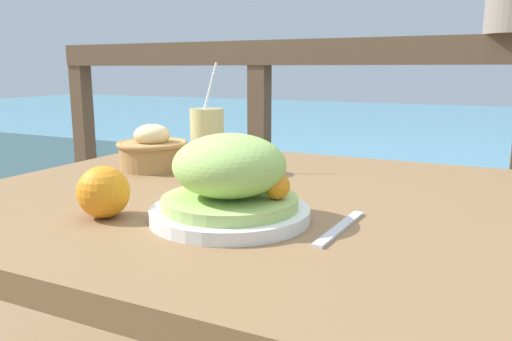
% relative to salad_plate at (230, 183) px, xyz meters
% --- Properties ---
extents(patio_table, '(1.15, 0.93, 0.71)m').
position_rel_salad_plate_xyz_m(patio_table, '(-0.01, 0.17, -0.14)').
color(patio_table, olive).
rests_on(patio_table, ground_plane).
extents(railing_fence, '(2.80, 0.08, 1.04)m').
position_rel_salad_plate_xyz_m(railing_fence, '(-0.01, 1.08, -0.02)').
color(railing_fence, brown).
rests_on(railing_fence, ground_plane).
extents(sea_backdrop, '(12.00, 4.00, 0.52)m').
position_rel_salad_plate_xyz_m(sea_backdrop, '(-0.01, 3.58, -0.50)').
color(sea_backdrop, '#568EA8').
rests_on(sea_backdrop, ground_plane).
extents(salad_plate, '(0.25, 0.25, 0.14)m').
position_rel_salad_plate_xyz_m(salad_plate, '(0.00, 0.00, 0.00)').
color(salad_plate, white).
rests_on(salad_plate, patio_table).
extents(drink_glass, '(0.08, 0.08, 0.25)m').
position_rel_salad_plate_xyz_m(drink_glass, '(-0.22, 0.30, 0.01)').
color(drink_glass, '#DBCC7F').
rests_on(drink_glass, patio_table).
extents(bread_basket, '(0.17, 0.17, 0.11)m').
position_rel_salad_plate_xyz_m(bread_basket, '(-0.36, 0.28, -0.01)').
color(bread_basket, '#AD7F47').
rests_on(bread_basket, patio_table).
extents(fork, '(0.03, 0.18, 0.00)m').
position_rel_salad_plate_xyz_m(fork, '(0.17, 0.03, -0.06)').
color(fork, silver).
rests_on(fork, patio_table).
extents(orange_near_basket, '(0.08, 0.08, 0.08)m').
position_rel_salad_plate_xyz_m(orange_near_basket, '(-0.19, -0.08, -0.02)').
color(orange_near_basket, orange).
rests_on(orange_near_basket, patio_table).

